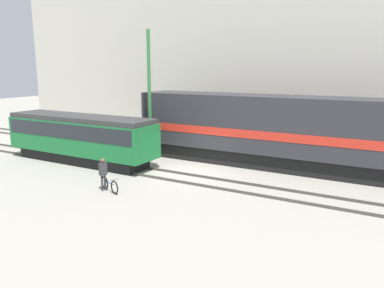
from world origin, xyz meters
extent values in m
plane|color=#9E998C|center=(0.00, 0.00, 0.00)|extent=(120.00, 120.00, 0.00)
cube|color=#47423D|center=(0.00, -2.05, 0.07)|extent=(60.00, 0.07, 0.14)
cube|color=#47423D|center=(0.00, -0.61, 0.07)|extent=(60.00, 0.07, 0.14)
cube|color=#47423D|center=(0.00, 2.92, 0.07)|extent=(60.00, 0.07, 0.14)
cube|color=#47423D|center=(0.00, 4.35, 0.07)|extent=(60.00, 0.07, 0.14)
cube|color=beige|center=(0.00, 11.26, 7.02)|extent=(46.48, 6.00, 14.04)
cube|color=black|center=(4.29, 3.64, 0.50)|extent=(17.15, 2.55, 1.00)
cube|color=#2D2D33|center=(4.29, 3.64, 2.70)|extent=(18.64, 3.00, 3.41)
cube|color=red|center=(4.29, 3.64, 2.19)|extent=(18.27, 3.04, 0.50)
cube|color=black|center=(-7.38, -1.33, 0.35)|extent=(9.52, 2.00, 0.70)
cube|color=#196B33|center=(-7.38, -1.33, 1.73)|extent=(10.81, 2.50, 2.06)
cube|color=#1E2328|center=(-7.38, -1.33, 2.21)|extent=(10.38, 2.54, 0.90)
cube|color=#333333|center=(-7.38, -1.33, 2.91)|extent=(10.60, 2.38, 0.30)
torus|color=black|center=(-1.26, -5.17, 0.34)|extent=(0.66, 0.29, 0.67)
torus|color=black|center=(-2.19, -4.83, 0.34)|extent=(0.66, 0.29, 0.67)
cylinder|color=#1E4C99|center=(-1.72, -5.00, 0.45)|extent=(0.80, 0.32, 0.04)
cylinder|color=#1E4C99|center=(-2.05, -4.88, 0.49)|extent=(0.03, 0.03, 0.30)
cylinder|color=#262626|center=(-1.26, -5.17, 0.72)|extent=(0.17, 0.42, 0.02)
cylinder|color=#333333|center=(-2.07, -4.94, 0.41)|extent=(0.11, 0.11, 0.81)
cylinder|color=#333333|center=(-2.13, -5.09, 0.41)|extent=(0.11, 0.11, 0.81)
cube|color=#333338|center=(-2.10, -5.02, 1.13)|extent=(0.33, 0.41, 0.63)
sphere|color=brown|center=(-2.10, -5.02, 1.55)|extent=(0.22, 0.22, 0.22)
cylinder|color=#2D7238|center=(-3.63, 1.15, 4.20)|extent=(0.21, 0.21, 8.41)
camera|label=1|loc=(10.59, -18.45, 6.04)|focal=35.00mm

